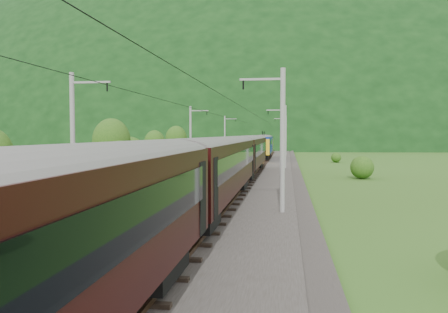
# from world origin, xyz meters

# --- Properties ---
(ground) EXTENTS (600.00, 600.00, 0.00)m
(ground) POSITION_xyz_m (0.00, 0.00, 0.00)
(ground) COLOR #325019
(ground) RESTS_ON ground
(railbed) EXTENTS (14.00, 220.00, 0.30)m
(railbed) POSITION_xyz_m (0.00, 10.00, 0.15)
(railbed) COLOR #38332D
(railbed) RESTS_ON ground
(track_left) EXTENTS (2.40, 220.00, 0.27)m
(track_left) POSITION_xyz_m (-2.40, 10.00, 0.37)
(track_left) COLOR brown
(track_left) RESTS_ON railbed
(track_right) EXTENTS (2.40, 220.00, 0.27)m
(track_right) POSITION_xyz_m (2.40, 10.00, 0.37)
(track_right) COLOR brown
(track_right) RESTS_ON railbed
(catenary_left) EXTENTS (2.54, 192.28, 8.00)m
(catenary_left) POSITION_xyz_m (-6.12, 32.00, 4.50)
(catenary_left) COLOR gray
(catenary_left) RESTS_ON railbed
(catenary_right) EXTENTS (2.54, 192.28, 8.00)m
(catenary_right) POSITION_xyz_m (6.12, 32.00, 4.50)
(catenary_right) COLOR gray
(catenary_right) RESTS_ON railbed
(overhead_wires) EXTENTS (4.83, 198.00, 0.03)m
(overhead_wires) POSITION_xyz_m (0.00, 10.00, 7.10)
(overhead_wires) COLOR black
(overhead_wires) RESTS_ON ground
(mountain_main) EXTENTS (504.00, 360.00, 244.00)m
(mountain_main) POSITION_xyz_m (0.00, 260.00, 0.00)
(mountain_main) COLOR black
(mountain_main) RESTS_ON ground
(mountain_ridge) EXTENTS (336.00, 280.00, 132.00)m
(mountain_ridge) POSITION_xyz_m (-120.00, 300.00, 0.00)
(mountain_ridge) COLOR black
(mountain_ridge) RESTS_ON ground
(train) EXTENTS (2.77, 110.48, 4.80)m
(train) POSITION_xyz_m (2.40, 1.31, 3.31)
(train) COLOR black
(train) RESTS_ON ground
(hazard_post_near) EXTENTS (0.18, 0.18, 1.67)m
(hazard_post_near) POSITION_xyz_m (-0.58, 57.85, 1.13)
(hazard_post_near) COLOR red
(hazard_post_near) RESTS_ON railbed
(hazard_post_far) EXTENTS (0.15, 0.15, 1.43)m
(hazard_post_far) POSITION_xyz_m (0.02, 62.03, 1.02)
(hazard_post_far) COLOR red
(hazard_post_far) RESTS_ON railbed
(signal) EXTENTS (0.26, 0.26, 2.39)m
(signal) POSITION_xyz_m (-3.03, 39.54, 1.70)
(signal) COLOR black
(signal) RESTS_ON railbed
(vegetation_left) EXTENTS (12.14, 150.86, 6.54)m
(vegetation_left) POSITION_xyz_m (-14.11, 24.15, 2.37)
(vegetation_left) COLOR #234E14
(vegetation_left) RESTS_ON ground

